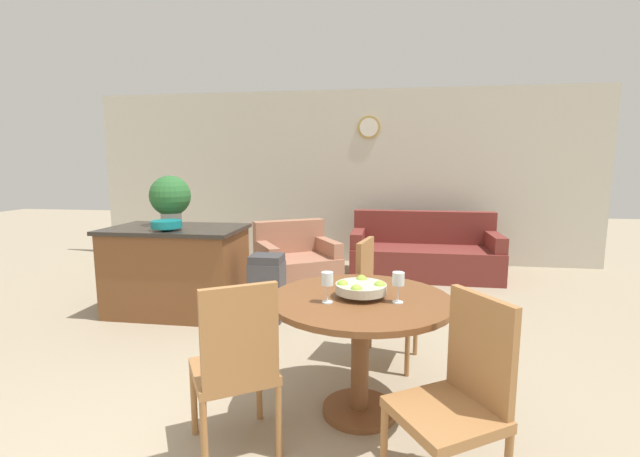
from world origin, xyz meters
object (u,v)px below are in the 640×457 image
object	(u,v)px
armchair	(296,265)
dining_chair_near_right	(459,392)
trash_bin	(267,288)
wine_glass_left	(327,280)
kitchen_island	(177,270)
fruit_bowl	(361,288)
dining_chair_near_left	(236,362)
wine_glass_right	(398,280)
couch	(424,255)
teal_bowl	(167,224)
dining_table	(360,324)
dining_chair_far_side	(378,296)
potted_plant	(170,198)

from	to	relation	value
armchair	dining_chair_near_right	bearing A→B (deg)	-97.82
trash_bin	armchair	distance (m)	1.23
wine_glass_left	kitchen_island	bearing A→B (deg)	136.33
fruit_bowl	wine_glass_left	xyz separation A→B (m)	(-0.19, -0.13, 0.08)
dining_chair_near_left	armchair	size ratio (longest dim) A/B	0.79
dining_chair_near_right	wine_glass_right	distance (m)	0.71
trash_bin	couch	bearing A→B (deg)	49.64
teal_bowl	couch	bearing A→B (deg)	38.47
dining_chair_near_left	couch	size ratio (longest dim) A/B	0.48
wine_glass_right	dining_chair_near_right	bearing A→B (deg)	-64.17
wine_glass_left	teal_bowl	size ratio (longest dim) A/B	0.61
dining_chair_near_left	dining_table	bearing A→B (deg)	5.76
dining_chair_near_right	wine_glass_left	bearing A→B (deg)	21.79
dining_chair_near_left	fruit_bowl	world-z (taller)	dining_chair_near_left
dining_chair_far_side	wine_glass_right	size ratio (longest dim) A/B	5.33
dining_chair_near_right	trash_bin	distance (m)	2.62
wine_glass_right	armchair	size ratio (longest dim) A/B	0.15
potted_plant	trash_bin	distance (m)	1.44
dining_table	dining_chair_far_side	distance (m)	0.79
dining_chair_far_side	teal_bowl	xyz separation A→B (m)	(-2.09, 0.62, 0.44)
dining_chair_far_side	wine_glass_left	xyz separation A→B (m)	(-0.29, -0.91, 0.36)
fruit_bowl	trash_bin	bearing A→B (deg)	123.57
dining_chair_near_right	kitchen_island	size ratio (longest dim) A/B	0.70
kitchen_island	wine_glass_left	bearing A→B (deg)	-43.67
dining_chair_near_left	couch	xyz separation A→B (m)	(1.32, 4.01, -0.22)
armchair	teal_bowl	bearing A→B (deg)	-158.12
fruit_bowl	potted_plant	size ratio (longest dim) A/B	0.58
dining_chair_far_side	couch	bearing A→B (deg)	-179.33
wine_glass_right	kitchen_island	world-z (taller)	wine_glass_right
kitchen_island	couch	size ratio (longest dim) A/B	0.69
trash_bin	armchair	xyz separation A→B (m)	(0.04, 1.23, -0.05)
dining_chair_far_side	kitchen_island	xyz separation A→B (m)	(-2.10, 0.83, -0.07)
dining_chair_near_left	wine_glass_left	size ratio (longest dim) A/B	5.33
fruit_bowl	kitchen_island	size ratio (longest dim) A/B	0.22
dining_chair_near_left	dining_chair_near_right	size ratio (longest dim) A/B	1.00
dining_chair_near_right	teal_bowl	xyz separation A→B (m)	(-2.47, 2.02, 0.44)
dining_chair_near_left	wine_glass_right	xyz separation A→B (m)	(0.84, 0.41, 0.36)
potted_plant	dining_chair_far_side	bearing A→B (deg)	-23.99
wine_glass_left	wine_glass_right	xyz separation A→B (m)	(0.40, 0.06, 0.00)
wine_glass_left	armchair	distance (m)	3.05
kitchen_island	dining_chair_near_right	bearing A→B (deg)	-41.80
dining_chair_far_side	dining_chair_near_right	bearing A→B (deg)	28.26
wine_glass_left	trash_bin	xyz separation A→B (m)	(-0.82, 1.65, -0.56)
dining_chair_near_right	dining_chair_far_side	distance (m)	1.45
wine_glass_right	couch	distance (m)	3.68
teal_bowl	potted_plant	bearing A→B (deg)	110.98
kitchen_island	potted_plant	xyz separation A→B (m)	(-0.12, 0.17, 0.74)
dining_chair_far_side	kitchen_island	size ratio (longest dim) A/B	0.70
teal_bowl	trash_bin	distance (m)	1.17
dining_chair_near_right	dining_table	bearing A→B (deg)	5.76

